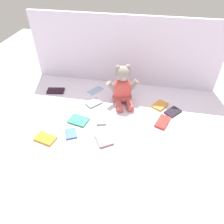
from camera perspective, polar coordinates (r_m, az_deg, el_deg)
name	(u,v)px	position (r m, az deg, el deg)	size (l,w,h in m)	color
ground_plane	(113,114)	(1.53, 0.30, -0.47)	(3.20, 3.20, 0.00)	silver
backdrop_drape	(123,52)	(1.77, 3.15, 16.12)	(1.54, 0.03, 0.57)	silver
teddy_bear	(122,89)	(1.60, 2.86, 6.36)	(0.25, 0.25, 0.30)	#D84C47
book_case_0	(94,103)	(1.63, -5.03, 2.45)	(0.08, 0.11, 0.02)	gray
book_case_1	(95,90)	(1.78, -4.54, 5.92)	(0.07, 0.13, 0.01)	#8DA9CA
book_case_2	(101,119)	(1.48, -3.08, -1.95)	(0.07, 0.12, 0.01)	#8D94A5
book_case_3	(104,139)	(1.34, -2.25, -7.37)	(0.09, 0.12, 0.02)	#A8707F
book_case_4	(160,105)	(1.64, 12.93, 1.80)	(0.08, 0.12, 0.02)	orange
book_case_5	(125,90)	(1.78, 3.55, 5.99)	(0.10, 0.13, 0.01)	purple
book_case_6	(71,134)	(1.40, -11.13, -5.79)	(0.07, 0.09, 0.01)	#3C65A7
book_case_7	(45,138)	(1.41, -17.74, -6.86)	(0.08, 0.13, 0.02)	gold
book_case_8	(173,112)	(1.61, 16.24, 0.04)	(0.08, 0.12, 0.01)	black
book_case_9	(163,122)	(1.50, 13.62, -2.63)	(0.07, 0.14, 0.02)	red
book_case_10	(78,120)	(1.49, -9.13, -2.26)	(0.10, 0.13, 0.01)	#289162
book_case_11	(56,91)	(1.82, -15.08, 5.61)	(0.07, 0.14, 0.02)	black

